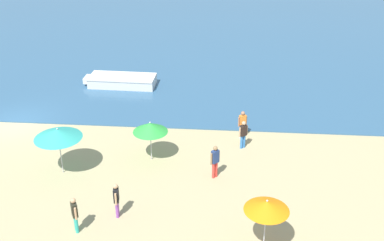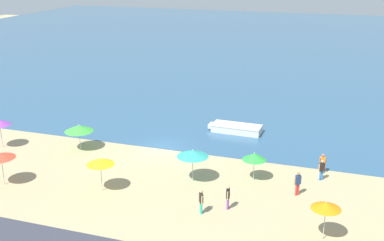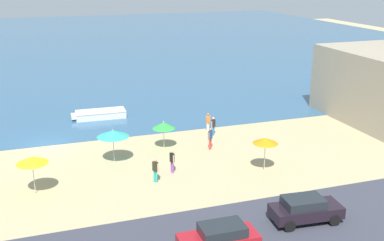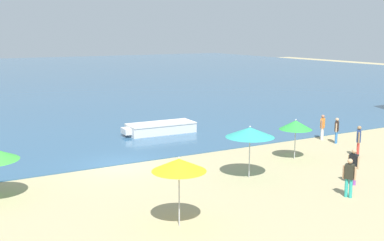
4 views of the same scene
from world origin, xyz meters
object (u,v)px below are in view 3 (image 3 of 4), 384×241
at_px(bather_1, 210,137).
at_px(bather_3, 155,169).
at_px(skiff_nearshore, 100,114).
at_px(beach_umbrella_3, 164,125).
at_px(bather_0, 172,160).
at_px(parked_car_4, 305,209).
at_px(beach_umbrella_9, 32,160).
at_px(bather_4, 213,125).
at_px(bather_2, 208,121).
at_px(parked_car_0, 219,238).
at_px(beach_umbrella_2, 265,141).
at_px(beach_umbrella_5, 113,133).

relative_size(bather_1, bather_3, 1.05).
bearing_deg(skiff_nearshore, beach_umbrella_3, -69.29).
bearing_deg(bather_0, parked_car_4, -60.66).
relative_size(beach_umbrella_9, bather_4, 1.58).
relative_size(beach_umbrella_9, bather_2, 1.57).
bearing_deg(skiff_nearshore, parked_car_0, -84.72).
bearing_deg(beach_umbrella_3, beach_umbrella_2, -49.94).
distance_m(bather_2, parked_car_4, 16.59).
distance_m(beach_umbrella_3, skiff_nearshore, 10.34).
xyz_separation_m(beach_umbrella_2, bather_3, (-7.74, 0.60, -1.28)).
bearing_deg(beach_umbrella_9, bather_2, 28.23).
xyz_separation_m(bather_1, bather_4, (1.42, 3.00, -0.08)).
bearing_deg(bather_2, beach_umbrella_3, -149.79).
relative_size(bather_1, parked_car_4, 0.43).
height_order(bather_1, parked_car_0, bather_1).
height_order(bather_3, parked_car_4, bather_3).
xyz_separation_m(parked_car_0, parked_car_4, (5.65, 1.23, 0.01)).
distance_m(beach_umbrella_5, bather_2, 10.11).
bearing_deg(beach_umbrella_5, beach_umbrella_3, 20.61).
distance_m(bather_1, skiff_nearshore, 13.03).
bearing_deg(parked_car_0, skiff_nearshore, 95.28).
xyz_separation_m(beach_umbrella_9, bather_0, (9.15, 0.30, -1.33)).
bearing_deg(beach_umbrella_2, beach_umbrella_9, 174.67).
height_order(beach_umbrella_5, bather_3, beach_umbrella_5).
xyz_separation_m(beach_umbrella_5, bather_4, (9.05, 3.19, -1.32)).
bearing_deg(skiff_nearshore, bather_0, -78.73).
distance_m(beach_umbrella_2, bather_2, 9.43).
xyz_separation_m(beach_umbrella_2, bather_4, (-0.70, 8.12, -1.32)).
xyz_separation_m(bather_1, bather_3, (-5.63, -4.52, -0.05)).
xyz_separation_m(beach_umbrella_9, bather_2, (14.67, 7.88, -1.36)).
relative_size(beach_umbrella_3, bather_2, 1.35).
distance_m(beach_umbrella_9, bather_0, 9.25).
bearing_deg(parked_car_4, parked_car_0, -167.74).
distance_m(bather_1, bather_3, 7.22).
relative_size(bather_2, parked_car_0, 0.41).
relative_size(beach_umbrella_2, bather_3, 1.49).
distance_m(bather_0, skiff_nearshore, 14.66).
bearing_deg(bather_4, parked_car_0, -110.28).
distance_m(bather_0, bather_2, 9.38).
xyz_separation_m(beach_umbrella_3, parked_car_0, (-1.34, -15.04, -1.07)).
height_order(beach_umbrella_3, parked_car_4, beach_umbrella_3).
distance_m(beach_umbrella_9, bather_4, 16.21).
bearing_deg(beach_umbrella_9, parked_car_0, -49.26).
height_order(beach_umbrella_5, skiff_nearshore, beach_umbrella_5).
distance_m(beach_umbrella_5, bather_4, 9.68).
height_order(bather_0, bather_1, bather_1).
bearing_deg(bather_1, bather_2, 71.63).
relative_size(beach_umbrella_3, beach_umbrella_9, 0.86).
relative_size(beach_umbrella_3, bather_3, 1.32).
height_order(beach_umbrella_2, beach_umbrella_9, beach_umbrella_9).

